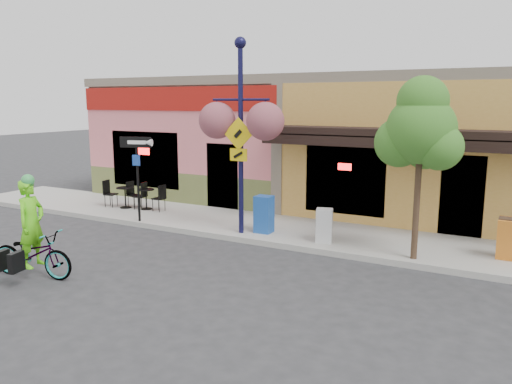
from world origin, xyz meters
TOP-DOWN VIEW (x-y plane):
  - ground at (0.00, 0.00)m, footprint 90.00×90.00m
  - sidewalk at (0.00, 2.00)m, footprint 24.00×3.00m
  - curb at (0.00, 0.55)m, footprint 24.00×0.12m
  - building at (0.00, 7.50)m, footprint 18.20×8.20m
  - bicycle at (-3.19, -3.82)m, footprint 2.02×1.04m
  - cyclist_rider at (-3.14, -3.82)m, footprint 0.57×0.75m
  - lamp_post at (-0.85, 0.93)m, footprint 1.67×0.72m
  - one_way_sign at (-4.20, 0.65)m, footprint 0.98×0.48m
  - cafe_set_left at (-5.86, 1.86)m, footprint 1.61×0.97m
  - cafe_set_right at (-5.11, 2.02)m, footprint 1.51×0.82m
  - newspaper_box_blue at (-0.33, 1.25)m, footprint 0.46×0.42m
  - newspaper_box_grey at (1.45, 1.12)m, footprint 0.49×0.46m
  - street_tree at (3.73, 0.82)m, footprint 1.80×1.80m
  - sandwich_board at (5.65, 1.54)m, footprint 0.59×0.44m

SIDE VIEW (x-z plane):
  - ground at x=0.00m, z-range 0.00..0.00m
  - sidewalk at x=0.00m, z-range 0.00..0.15m
  - curb at x=0.00m, z-range 0.00..0.15m
  - bicycle at x=-3.19m, z-range 0.00..1.01m
  - newspaper_box_grey at x=1.45m, z-range 0.15..1.01m
  - cafe_set_right at x=-5.11m, z-range 0.15..1.03m
  - cafe_set_left at x=-5.86m, z-range 0.15..1.06m
  - sandwich_board at x=5.65m, z-range 0.15..1.12m
  - newspaper_box_blue at x=-0.33m, z-range 0.15..1.16m
  - cyclist_rider at x=-3.14m, z-range 0.00..1.85m
  - one_way_sign at x=-4.20m, z-range 0.15..2.66m
  - street_tree at x=3.73m, z-range 0.15..4.27m
  - building at x=0.00m, z-range 0.00..4.50m
  - lamp_post at x=-0.85m, z-range 0.15..5.30m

